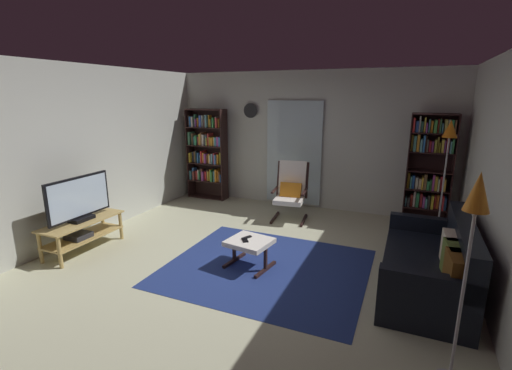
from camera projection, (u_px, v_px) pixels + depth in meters
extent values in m
plane|color=beige|center=(243.00, 267.00, 4.64)|extent=(7.02, 7.02, 0.00)
cube|color=beige|center=(307.00, 141.00, 6.91)|extent=(5.60, 0.06, 2.60)
cube|color=beige|center=(79.00, 154.00, 5.36)|extent=(0.06, 6.00, 2.60)
cube|color=beige|center=(509.00, 191.00, 3.29)|extent=(0.06, 6.00, 2.60)
cube|color=silver|center=(294.00, 153.00, 7.01)|extent=(1.10, 0.01, 2.00)
cube|color=navy|center=(267.00, 267.00, 4.61)|extent=(2.48, 2.16, 0.01)
cube|color=tan|center=(82.00, 221.00, 5.03)|extent=(0.46, 1.16, 0.02)
cube|color=tan|center=(84.00, 237.00, 5.09)|extent=(0.42, 1.10, 0.02)
cylinder|color=tan|center=(60.00, 253.00, 4.55)|extent=(0.05, 0.05, 0.43)
cylinder|color=tan|center=(121.00, 226.00, 5.49)|extent=(0.05, 0.05, 0.43)
cylinder|color=tan|center=(40.00, 248.00, 4.69)|extent=(0.05, 0.05, 0.43)
cylinder|color=tan|center=(103.00, 222.00, 5.63)|extent=(0.05, 0.05, 0.43)
cube|color=#28282D|center=(78.00, 236.00, 5.01)|extent=(0.28, 0.28, 0.07)
cube|color=black|center=(81.00, 219.00, 5.02)|extent=(0.20, 0.32, 0.05)
cube|color=black|center=(79.00, 197.00, 4.95)|extent=(0.04, 1.00, 0.57)
cube|color=silver|center=(80.00, 197.00, 4.94)|extent=(0.01, 0.94, 0.51)
cube|color=black|center=(191.00, 153.00, 7.70)|extent=(0.02, 0.30, 1.87)
cube|color=black|center=(224.00, 156.00, 7.39)|extent=(0.02, 0.30, 1.87)
cube|color=black|center=(211.00, 154.00, 7.67)|extent=(0.83, 0.02, 1.87)
cube|color=black|center=(208.00, 197.00, 7.77)|extent=(0.80, 0.28, 0.02)
cube|color=black|center=(208.00, 181.00, 7.68)|extent=(0.80, 0.28, 0.02)
cube|color=black|center=(207.00, 163.00, 7.59)|extent=(0.80, 0.28, 0.02)
cube|color=black|center=(207.00, 146.00, 7.50)|extent=(0.80, 0.28, 0.02)
cube|color=black|center=(206.00, 128.00, 7.41)|extent=(0.80, 0.28, 0.02)
cube|color=black|center=(206.00, 110.00, 7.32)|extent=(0.80, 0.28, 0.02)
cube|color=teal|center=(193.00, 174.00, 7.80)|extent=(0.02, 0.22, 0.19)
cube|color=#3967AE|center=(195.00, 173.00, 7.78)|extent=(0.04, 0.13, 0.25)
cube|color=brown|center=(196.00, 175.00, 7.76)|extent=(0.03, 0.24, 0.19)
cube|color=red|center=(198.00, 175.00, 7.74)|extent=(0.03, 0.11, 0.19)
cube|color=beige|center=(200.00, 174.00, 7.74)|extent=(0.03, 0.14, 0.22)
cube|color=#2C8647|center=(200.00, 175.00, 7.70)|extent=(0.02, 0.12, 0.19)
cube|color=brown|center=(203.00, 174.00, 7.70)|extent=(0.04, 0.10, 0.24)
cube|color=#964098|center=(205.00, 175.00, 7.69)|extent=(0.04, 0.20, 0.19)
cube|color=red|center=(207.00, 175.00, 7.68)|extent=(0.04, 0.13, 0.20)
cube|color=brown|center=(209.00, 175.00, 7.66)|extent=(0.03, 0.13, 0.22)
cube|color=gold|center=(210.00, 176.00, 7.65)|extent=(0.03, 0.16, 0.20)
cube|color=orange|center=(211.00, 175.00, 7.61)|extent=(0.03, 0.11, 0.25)
cube|color=#328D3C|center=(212.00, 175.00, 7.59)|extent=(0.02, 0.19, 0.24)
cube|color=#428A3C|center=(214.00, 176.00, 7.58)|extent=(0.02, 0.22, 0.22)
cube|color=teal|center=(216.00, 176.00, 7.58)|extent=(0.04, 0.19, 0.22)
cube|color=orange|center=(218.00, 175.00, 7.55)|extent=(0.03, 0.20, 0.27)
cube|color=orange|center=(219.00, 176.00, 7.54)|extent=(0.02, 0.13, 0.24)
cube|color=brown|center=(220.00, 177.00, 7.52)|extent=(0.03, 0.13, 0.22)
cube|color=#2D5CB1|center=(221.00, 178.00, 7.51)|extent=(0.02, 0.13, 0.16)
cube|color=gold|center=(192.00, 157.00, 7.70)|extent=(0.04, 0.22, 0.20)
cube|color=#182030|center=(194.00, 157.00, 7.69)|extent=(0.03, 0.11, 0.22)
cube|color=brown|center=(196.00, 157.00, 7.67)|extent=(0.03, 0.11, 0.23)
cube|color=#1D2825|center=(197.00, 157.00, 7.63)|extent=(0.02, 0.10, 0.25)
cube|color=#579092|center=(199.00, 157.00, 7.66)|extent=(0.03, 0.15, 0.20)
cube|color=#2E68B9|center=(200.00, 157.00, 7.63)|extent=(0.02, 0.23, 0.21)
cube|color=teal|center=(202.00, 158.00, 7.63)|extent=(0.04, 0.15, 0.18)
cube|color=red|center=(204.00, 157.00, 7.61)|extent=(0.03, 0.23, 0.25)
cube|color=orange|center=(205.00, 158.00, 7.57)|extent=(0.03, 0.13, 0.22)
cube|color=#8B3E96|center=(206.00, 158.00, 7.56)|extent=(0.04, 0.14, 0.20)
cube|color=brown|center=(208.00, 159.00, 7.56)|extent=(0.02, 0.11, 0.17)
cube|color=orange|center=(210.00, 158.00, 7.55)|extent=(0.04, 0.14, 0.20)
cube|color=beige|center=(212.00, 159.00, 7.53)|extent=(0.03, 0.19, 0.18)
cube|color=slate|center=(214.00, 158.00, 7.51)|extent=(0.04, 0.19, 0.21)
cube|color=#CE3539|center=(215.00, 158.00, 7.49)|extent=(0.03, 0.15, 0.23)
cube|color=#3D60AB|center=(217.00, 159.00, 7.46)|extent=(0.04, 0.21, 0.20)
cube|color=orange|center=(219.00, 159.00, 7.45)|extent=(0.03, 0.18, 0.21)
cube|color=olive|center=(221.00, 158.00, 7.42)|extent=(0.04, 0.10, 0.24)
cube|color=#3E7853|center=(192.00, 138.00, 7.60)|extent=(0.04, 0.22, 0.26)
cube|color=brown|center=(193.00, 139.00, 7.58)|extent=(0.03, 0.12, 0.23)
cube|color=black|center=(195.00, 141.00, 7.59)|extent=(0.02, 0.13, 0.16)
cube|color=teal|center=(197.00, 140.00, 7.59)|extent=(0.03, 0.21, 0.17)
cube|color=#318F53|center=(198.00, 140.00, 7.54)|extent=(0.04, 0.22, 0.20)
cube|color=red|center=(200.00, 141.00, 7.53)|extent=(0.02, 0.15, 0.17)
cube|color=gold|center=(202.00, 139.00, 7.53)|extent=(0.03, 0.20, 0.24)
cube|color=brown|center=(203.00, 139.00, 7.51)|extent=(0.03, 0.22, 0.26)
cube|color=beige|center=(205.00, 140.00, 7.47)|extent=(0.04, 0.17, 0.23)
cube|color=#5D8C94|center=(207.00, 140.00, 7.47)|extent=(0.04, 0.13, 0.20)
cube|color=olive|center=(208.00, 142.00, 7.44)|extent=(0.03, 0.18, 0.16)
cube|color=#D53E38|center=(210.00, 139.00, 7.44)|extent=(0.02, 0.21, 0.26)
cube|color=#A3922E|center=(212.00, 141.00, 7.44)|extent=(0.03, 0.21, 0.18)
cube|color=orange|center=(213.00, 142.00, 7.40)|extent=(0.04, 0.16, 0.17)
cube|color=gold|center=(215.00, 141.00, 7.40)|extent=(0.03, 0.18, 0.19)
cube|color=teal|center=(217.00, 141.00, 7.39)|extent=(0.04, 0.22, 0.18)
cube|color=#993F90|center=(220.00, 141.00, 7.36)|extent=(0.04, 0.21, 0.19)
cube|color=#336BAE|center=(222.00, 142.00, 7.33)|extent=(0.04, 0.22, 0.19)
cube|color=#2E2322|center=(191.00, 121.00, 7.53)|extent=(0.03, 0.18, 0.23)
cube|color=blue|center=(192.00, 121.00, 7.50)|extent=(0.03, 0.15, 0.21)
cube|color=beige|center=(194.00, 122.00, 7.49)|extent=(0.03, 0.16, 0.20)
cube|color=#357C50|center=(196.00, 121.00, 7.49)|extent=(0.02, 0.13, 0.25)
cube|color=purple|center=(197.00, 123.00, 7.46)|extent=(0.03, 0.16, 0.17)
cube|color=orange|center=(199.00, 122.00, 7.46)|extent=(0.03, 0.11, 0.18)
cube|color=brown|center=(201.00, 123.00, 7.45)|extent=(0.04, 0.12, 0.18)
cube|color=#3A56B8|center=(202.00, 121.00, 7.39)|extent=(0.04, 0.17, 0.24)
cube|color=beige|center=(204.00, 121.00, 7.41)|extent=(0.03, 0.20, 0.24)
cube|color=brown|center=(206.00, 123.00, 7.40)|extent=(0.03, 0.15, 0.15)
cube|color=beige|center=(207.00, 121.00, 7.36)|extent=(0.02, 0.12, 0.24)
cube|color=#5B94A3|center=(208.00, 121.00, 7.34)|extent=(0.03, 0.20, 0.25)
cube|color=orange|center=(210.00, 121.00, 7.33)|extent=(0.02, 0.10, 0.25)
cube|color=#A4882D|center=(211.00, 123.00, 7.32)|extent=(0.03, 0.13, 0.17)
cube|color=black|center=(214.00, 123.00, 7.34)|extent=(0.04, 0.18, 0.16)
cube|color=#328E41|center=(215.00, 122.00, 7.29)|extent=(0.03, 0.24, 0.20)
cube|color=beige|center=(217.00, 122.00, 7.29)|extent=(0.03, 0.13, 0.22)
cube|color=#D03E39|center=(218.00, 123.00, 7.26)|extent=(0.03, 0.22, 0.20)
cube|color=gold|center=(220.00, 123.00, 7.26)|extent=(0.02, 0.14, 0.17)
cube|color=black|center=(407.00, 170.00, 6.03)|extent=(0.02, 0.30, 1.87)
cube|color=black|center=(452.00, 173.00, 5.77)|extent=(0.02, 0.30, 1.87)
cube|color=black|center=(429.00, 170.00, 6.03)|extent=(0.69, 0.02, 1.87)
cube|color=black|center=(423.00, 224.00, 6.12)|extent=(0.66, 0.28, 0.02)
cube|color=black|center=(425.00, 208.00, 6.05)|extent=(0.66, 0.28, 0.02)
cube|color=black|center=(427.00, 190.00, 5.97)|extent=(0.66, 0.28, 0.02)
cube|color=black|center=(429.00, 171.00, 5.90)|extent=(0.66, 0.28, 0.02)
cube|color=black|center=(431.00, 152.00, 5.82)|extent=(0.66, 0.28, 0.02)
cube|color=black|center=(434.00, 133.00, 5.75)|extent=(0.66, 0.28, 0.02)
cube|color=black|center=(436.00, 114.00, 5.68)|extent=(0.66, 0.28, 0.02)
cube|color=#5B969C|center=(406.00, 201.00, 6.14)|extent=(0.03, 0.16, 0.15)
cube|color=#2B2A29|center=(409.00, 201.00, 6.14)|extent=(0.03, 0.23, 0.16)
cube|color=red|center=(411.00, 200.00, 6.12)|extent=(0.04, 0.11, 0.20)
cube|color=beige|center=(414.00, 199.00, 6.08)|extent=(0.03, 0.11, 0.26)
cube|color=#2F7F49|center=(417.00, 199.00, 6.07)|extent=(0.04, 0.16, 0.24)
cube|color=red|center=(421.00, 200.00, 6.06)|extent=(0.04, 0.13, 0.23)
cube|color=#91418E|center=(424.00, 201.00, 6.05)|extent=(0.03, 0.19, 0.19)
cube|color=teal|center=(426.00, 203.00, 6.01)|extent=(0.03, 0.17, 0.16)
cube|color=#272522|center=(429.00, 201.00, 5.99)|extent=(0.03, 0.23, 0.23)
cube|color=gold|center=(432.00, 201.00, 5.99)|extent=(0.04, 0.23, 0.22)
cube|color=red|center=(435.00, 202.00, 5.97)|extent=(0.02, 0.16, 0.23)
cube|color=orange|center=(437.00, 201.00, 5.96)|extent=(0.04, 0.11, 0.23)
cube|color=#973893|center=(440.00, 203.00, 5.93)|extent=(0.02, 0.22, 0.20)
cube|color=red|center=(443.00, 202.00, 5.91)|extent=(0.02, 0.22, 0.24)
cube|color=#3169B7|center=(445.00, 203.00, 5.92)|extent=(0.04, 0.19, 0.21)
cube|color=gold|center=(408.00, 180.00, 6.07)|extent=(0.04, 0.14, 0.25)
cube|color=teal|center=(411.00, 182.00, 6.04)|extent=(0.02, 0.17, 0.21)
cube|color=#275CB4|center=(413.00, 181.00, 6.03)|extent=(0.04, 0.15, 0.22)
cube|color=beige|center=(417.00, 183.00, 6.00)|extent=(0.04, 0.13, 0.19)
cube|color=beige|center=(420.00, 183.00, 6.01)|extent=(0.04, 0.17, 0.17)
cube|color=gold|center=(422.00, 183.00, 5.97)|extent=(0.02, 0.18, 0.21)
cube|color=brown|center=(425.00, 181.00, 5.96)|extent=(0.04, 0.21, 0.26)
cube|color=#2B8547|center=(428.00, 185.00, 5.95)|extent=(0.04, 0.20, 0.15)
cube|color=#3B9040|center=(430.00, 185.00, 5.92)|extent=(0.03, 0.15, 0.17)
cube|color=#A03A88|center=(433.00, 182.00, 5.90)|extent=(0.03, 0.17, 0.26)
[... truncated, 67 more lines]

